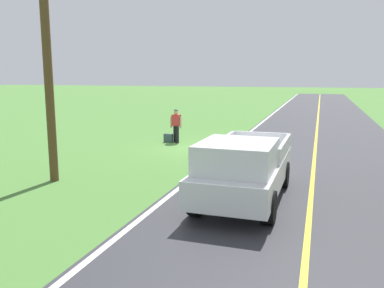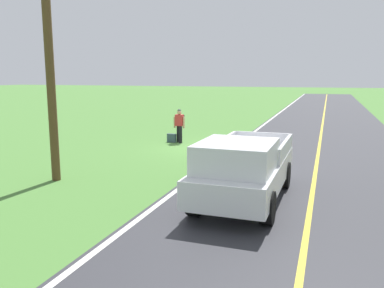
# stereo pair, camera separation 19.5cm
# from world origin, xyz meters

# --- Properties ---
(ground_plane) EXTENTS (200.00, 200.00, 0.00)m
(ground_plane) POSITION_xyz_m (0.00, 0.00, 0.00)
(ground_plane) COLOR #4C7F38
(road_surface) EXTENTS (8.18, 120.00, 0.00)m
(road_surface) POSITION_xyz_m (-5.27, 0.00, 0.00)
(road_surface) COLOR #333338
(road_surface) RESTS_ON ground
(lane_edge_line) EXTENTS (0.16, 117.60, 0.00)m
(lane_edge_line) POSITION_xyz_m (-1.36, 0.00, 0.01)
(lane_edge_line) COLOR silver
(lane_edge_line) RESTS_ON ground
(lane_centre_line) EXTENTS (0.14, 117.60, 0.00)m
(lane_centre_line) POSITION_xyz_m (-5.27, 0.00, 0.01)
(lane_centre_line) COLOR gold
(lane_centre_line) RESTS_ON ground
(hitchhiker_walking) EXTENTS (0.62, 0.52, 1.75)m
(hitchhiker_walking) POSITION_xyz_m (1.62, -1.12, 0.98)
(hitchhiker_walking) COLOR black
(hitchhiker_walking) RESTS_ON ground
(suitcase_carried) EXTENTS (0.47, 0.22, 0.45)m
(suitcase_carried) POSITION_xyz_m (2.05, -1.06, 0.22)
(suitcase_carried) COLOR #384C56
(suitcase_carried) RESTS_ON ground
(pickup_truck_passing) EXTENTS (2.16, 5.43, 1.82)m
(pickup_truck_passing) POSITION_xyz_m (-3.48, 7.52, 0.97)
(pickup_truck_passing) COLOR silver
(pickup_truck_passing) RESTS_ON ground
(utility_pole_roadside) EXTENTS (0.28, 0.28, 7.18)m
(utility_pole_roadside) POSITION_xyz_m (2.89, 7.22, 3.59)
(utility_pole_roadside) COLOR brown
(utility_pole_roadside) RESTS_ON ground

